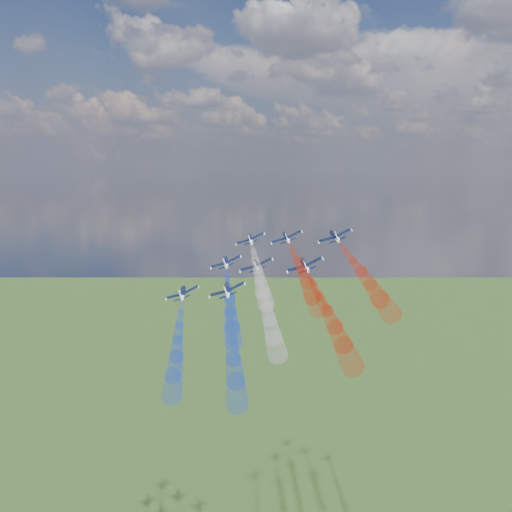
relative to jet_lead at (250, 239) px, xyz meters
The scene contains 16 objects.
jet_lead is the anchor object (origin of this frame).
trail_lead 30.59m from the jet_lead, 51.43° to the right, with size 4.20×50.04×4.20m, color white, non-canonical shape.
jet_inner_left 15.89m from the jet_lead, 84.44° to the right, with size 10.08×12.60×3.36m, color black, non-canonical shape.
trail_inner_left 44.70m from the jet_lead, 62.21° to the right, with size 4.20×50.04×4.20m, color blue, non-canonical shape.
jet_inner_right 17.86m from the jet_lead, 18.25° to the right, with size 10.08×12.60×3.36m, color black, non-canonical shape.
trail_inner_right 46.14m from the jet_lead, 39.25° to the right, with size 4.20×50.04×4.20m, color red, non-canonical shape.
jet_outer_left 35.17m from the jet_lead, 89.76° to the right, with size 10.08×12.60×3.36m, color black, non-canonical shape.
trail_outer_left 62.13m from the jet_lead, 71.51° to the right, with size 4.20×50.04×4.20m, color blue, non-canonical shape.
jet_center_third 25.11m from the jet_lead, 51.39° to the right, with size 10.08×12.60×3.36m, color black, non-canonical shape.
trail_center_third 55.70m from the jet_lead, 51.41° to the right, with size 4.20×50.04×4.20m, color white, non-canonical shape.
jet_outer_right 34.66m from the jet_lead, 12.51° to the right, with size 10.08×12.60×3.36m, color black, non-canonical shape.
trail_outer_right 60.98m from the jet_lead, 30.61° to the right, with size 4.20×50.04×4.20m, color red, non-canonical shape.
jet_rear_left 40.57m from the jet_lead, 63.86° to the right, with size 10.08×12.60×3.36m, color black, non-canonical shape.
trail_rear_left 70.74m from the jet_lead, 58.49° to the right, with size 4.20×50.04×4.20m, color blue, non-canonical shape.
jet_rear_right 41.21m from the jet_lead, 35.42° to the right, with size 10.08×12.60×3.36m, color black, non-canonical shape.
trail_rear_right 71.02m from the jet_lead, 42.18° to the right, with size 4.20×50.04×4.20m, color red, non-canonical shape.
Camera 1 is at (82.30, -154.53, 173.09)m, focal length 43.17 mm.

